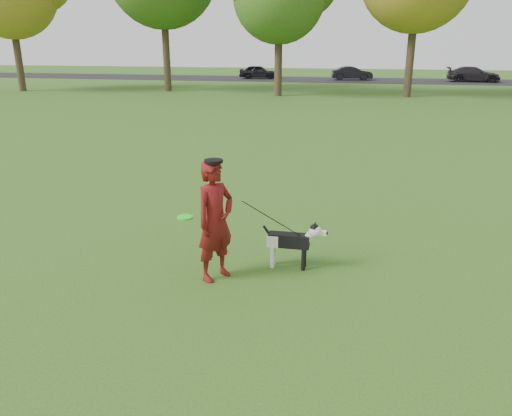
% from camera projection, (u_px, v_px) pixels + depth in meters
% --- Properties ---
extents(ground, '(120.00, 120.00, 0.00)m').
position_uv_depth(ground, '(260.00, 275.00, 7.40)').
color(ground, '#285116').
rests_on(ground, ground).
extents(road, '(120.00, 7.00, 0.02)m').
position_uv_depth(road, '(349.00, 80.00, 44.51)').
color(road, black).
rests_on(road, ground).
extents(man, '(0.70, 0.77, 1.76)m').
position_uv_depth(man, '(215.00, 221.00, 7.07)').
color(man, '#61110D').
rests_on(man, ground).
extents(dog, '(0.99, 0.20, 0.75)m').
position_uv_depth(dog, '(294.00, 240.00, 7.52)').
color(dog, black).
rests_on(dog, ground).
extents(car_left, '(3.67, 1.77, 1.21)m').
position_uv_depth(car_left, '(259.00, 72.00, 45.92)').
color(car_left, black).
rests_on(car_left, road).
extents(car_mid, '(3.72, 1.79, 1.17)m').
position_uv_depth(car_mid, '(352.00, 73.00, 44.28)').
color(car_mid, black).
rests_on(car_mid, road).
extents(car_right, '(4.40, 1.99, 1.25)m').
position_uv_depth(car_right, '(473.00, 74.00, 42.28)').
color(car_right, black).
rests_on(car_right, road).
extents(man_held_items, '(1.73, 0.76, 1.27)m').
position_uv_depth(man_held_items, '(273.00, 220.00, 7.15)').
color(man_held_items, '#20FD20').
rests_on(man_held_items, ground).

